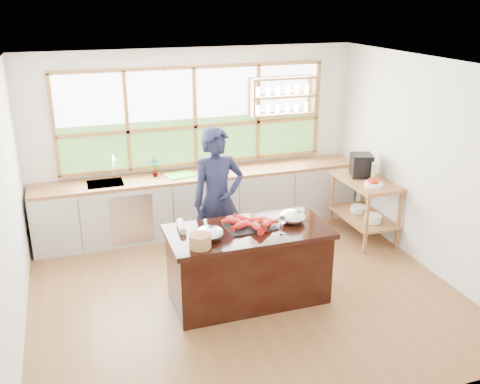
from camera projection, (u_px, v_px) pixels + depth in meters
name	position (u px, v px, depth m)	size (l,w,h in m)	color
ground_plane	(243.00, 290.00, 6.55)	(5.00, 5.00, 0.00)	brown
room_shell	(231.00, 141.00, 6.41)	(5.02, 4.52, 2.71)	white
back_counter	(201.00, 201.00, 8.12)	(4.90, 0.63, 0.90)	beige
right_shelf_unit	(365.00, 199.00, 7.79)	(0.62, 1.10, 0.90)	#A2663D
island	(248.00, 264.00, 6.22)	(1.85, 0.90, 0.90)	black
cook	(218.00, 201.00, 6.78)	(0.69, 0.45, 1.89)	#181C37
potted_plant	(154.00, 167.00, 7.77)	(0.15, 0.10, 0.29)	slate
cutting_board	(180.00, 175.00, 7.87)	(0.40, 0.30, 0.01)	#57B831
espresso_machine	(361.00, 165.00, 7.78)	(0.29, 0.31, 0.33)	black
wine_bottle	(374.00, 172.00, 7.58)	(0.07, 0.07, 0.28)	tan
fruit_bowl	(374.00, 183.00, 7.43)	(0.26, 0.26, 0.11)	white
slate_board	(250.00, 226.00, 6.12)	(0.55, 0.40, 0.02)	black
lobster_pile	(250.00, 223.00, 6.09)	(0.55, 0.48, 0.08)	red
mixing_bowl_left	(210.00, 233.00, 5.81)	(0.31, 0.31, 0.15)	silver
mixing_bowl_right	(292.00, 217.00, 6.23)	(0.33, 0.33, 0.16)	silver
wine_glass	(282.00, 221.00, 5.89)	(0.08, 0.08, 0.22)	silver
wicker_basket	(200.00, 241.00, 5.60)	(0.23, 0.23, 0.15)	#A26D45
parchment_roll	(181.00, 226.00, 6.05)	(0.08, 0.08, 0.30)	white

